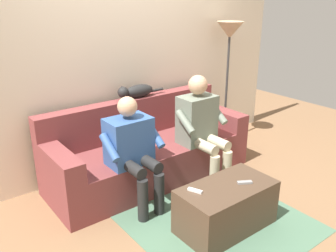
# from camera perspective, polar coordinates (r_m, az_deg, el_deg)

# --- Properties ---
(ground_plane) EXTENTS (8.00, 8.00, 0.00)m
(ground_plane) POSITION_cam_1_polar(r_m,az_deg,el_deg) (3.63, 3.59, -12.18)
(ground_plane) COLOR #846042
(back_wall) EXTENTS (4.68, 0.06, 2.48)m
(back_wall) POSITION_cam_1_polar(r_m,az_deg,el_deg) (4.10, -7.27, 10.26)
(back_wall) COLOR beige
(back_wall) RESTS_ON ground
(couch) EXTENTS (2.25, 0.81, 0.85)m
(couch) POSITION_cam_1_polar(r_m,az_deg,el_deg) (4.00, -3.20, -4.12)
(couch) COLOR brown
(couch) RESTS_ON ground
(coffee_table) EXTENTS (0.85, 0.46, 0.41)m
(coffee_table) POSITION_cam_1_polar(r_m,az_deg,el_deg) (3.25, 9.14, -12.50)
(coffee_table) COLOR #4C3828
(coffee_table) RESTS_ON ground
(person_left_seated) EXTENTS (0.54, 0.57, 1.16)m
(person_left_seated) POSITION_cam_1_polar(r_m,az_deg,el_deg) (3.84, 5.19, 0.36)
(person_left_seated) COLOR slate
(person_left_seated) RESTS_ON ground
(person_right_seated) EXTENTS (0.57, 0.54, 1.07)m
(person_right_seated) POSITION_cam_1_polar(r_m,az_deg,el_deg) (3.38, -5.67, -3.25)
(person_right_seated) COLOR #335693
(person_right_seated) RESTS_ON ground
(cat_on_backrest) EXTENTS (0.59, 0.14, 0.16)m
(cat_on_backrest) POSITION_cam_1_polar(r_m,az_deg,el_deg) (4.02, -5.07, 5.51)
(cat_on_backrest) COLOR black
(cat_on_backrest) RESTS_ON couch
(remote_gray) EXTENTS (0.13, 0.10, 0.02)m
(remote_gray) POSITION_cam_1_polar(r_m,az_deg,el_deg) (3.20, 12.03, -8.70)
(remote_gray) COLOR gray
(remote_gray) RESTS_ON coffee_table
(remote_white) EXTENTS (0.08, 0.13, 0.02)m
(remote_white) POSITION_cam_1_polar(r_m,az_deg,el_deg) (3.02, 4.29, -10.13)
(remote_white) COLOR white
(remote_white) RESTS_ON coffee_table
(floor_rug) EXTENTS (1.47, 1.58, 0.01)m
(floor_rug) POSITION_cam_1_polar(r_m,az_deg,el_deg) (3.45, 7.05, -14.28)
(floor_rug) COLOR #4C7056
(floor_rug) RESTS_ON ground
(floor_lamp) EXTENTS (0.34, 0.34, 1.61)m
(floor_lamp) POSITION_cam_1_polar(r_m,az_deg,el_deg) (4.73, 9.69, 13.48)
(floor_lamp) COLOR #2D2D2D
(floor_lamp) RESTS_ON ground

